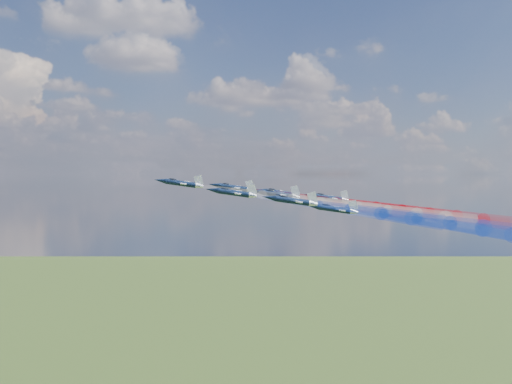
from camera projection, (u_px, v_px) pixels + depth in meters
name	position (u px, v px, depth m)	size (l,w,h in m)	color
jet_lead	(181.00, 183.00, 151.32)	(9.74, 12.17, 3.25)	black
trail_lead	(292.00, 199.00, 151.82)	(4.06, 43.25, 4.06)	white
jet_inner_left	(234.00, 193.00, 143.53)	(9.74, 12.17, 3.25)	black
trail_inner_left	(350.00, 209.00, 144.03)	(4.06, 43.25, 4.06)	blue
jet_inner_right	(234.00, 188.00, 163.42)	(9.74, 12.17, 3.25)	black
trail_inner_right	(336.00, 202.00, 163.92)	(4.06, 43.25, 4.06)	red
jet_outer_left	(293.00, 201.00, 133.71)	(9.74, 12.17, 3.25)	black
trail_outer_left	(417.00, 218.00, 134.21)	(4.06, 43.25, 4.06)	blue
jet_center_third	(278.00, 194.00, 152.11)	(9.74, 12.17, 3.25)	black
trail_center_third	(388.00, 210.00, 152.61)	(4.06, 43.25, 4.06)	white
jet_outer_right	(279.00, 193.00, 172.45)	(9.74, 12.17, 3.25)	black
trail_outer_right	(376.00, 206.00, 172.95)	(4.06, 43.25, 4.06)	red
jet_rear_left	(335.00, 209.00, 142.88)	(9.74, 12.17, 3.25)	black
trail_rear_left	(451.00, 225.00, 143.38)	(4.06, 43.25, 4.06)	blue
jet_rear_right	(328.00, 198.00, 164.13)	(9.74, 12.17, 3.25)	black
trail_rear_right	(430.00, 212.00, 164.63)	(4.06, 43.25, 4.06)	red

